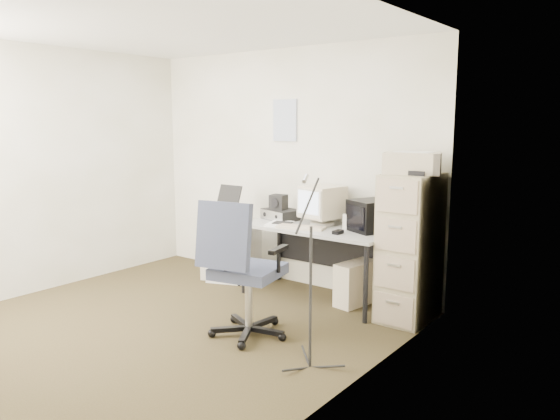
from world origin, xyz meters
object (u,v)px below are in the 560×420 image
Objects in this scene: desk at (317,263)px; office_chair at (248,268)px; side_cart at (234,252)px; filing_cabinet at (410,247)px.

office_chair is at bearing -86.55° from desk.
office_chair is 1.78× the size of side_cart.
side_cart is (-1.09, -0.01, -0.05)m from desk.
desk is at bearing -20.30° from side_cart.
filing_cabinet reaches higher than desk.
desk is 1.09m from side_cart.
office_chair reaches higher than side_cart.
filing_cabinet is 0.99m from desk.
side_cart is (-2.04, -0.04, -0.33)m from filing_cabinet.
office_chair is (0.07, -1.12, 0.20)m from desk.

